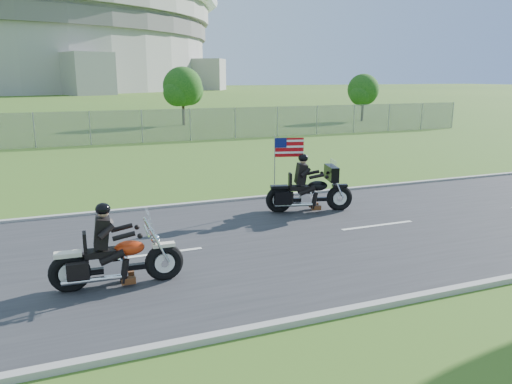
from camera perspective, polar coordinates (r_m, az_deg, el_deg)
name	(u,v)px	position (r m, az deg, el deg)	size (l,w,h in m)	color
ground	(238,245)	(12.06, -2.09, -6.09)	(420.00, 420.00, 0.00)	#355D1D
road	(238,244)	(12.05, -2.09, -6.00)	(120.00, 8.00, 0.04)	#28282B
curb_north	(194,204)	(15.76, -7.07, -1.38)	(120.00, 0.18, 0.12)	#9E9B93
curb_south	(320,317)	(8.63, 7.30, -13.95)	(120.00, 0.18, 0.12)	#9E9B93
fence	(34,130)	(30.90, -24.02, 6.46)	(60.00, 0.03, 2.00)	gray
tree_fence_near	(183,89)	(41.95, -8.34, 11.60)	(3.52, 3.28, 4.75)	#382316
tree_fence_far	(363,91)	(46.61, 12.16, 11.17)	(3.08, 2.87, 4.20)	#382316
motorcycle_lead	(116,261)	(9.94, -15.75, -7.56)	(2.52, 0.68, 1.70)	black
motorcycle_follow	(309,192)	(14.86, 6.11, -0.04)	(2.59, 1.16, 2.20)	black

